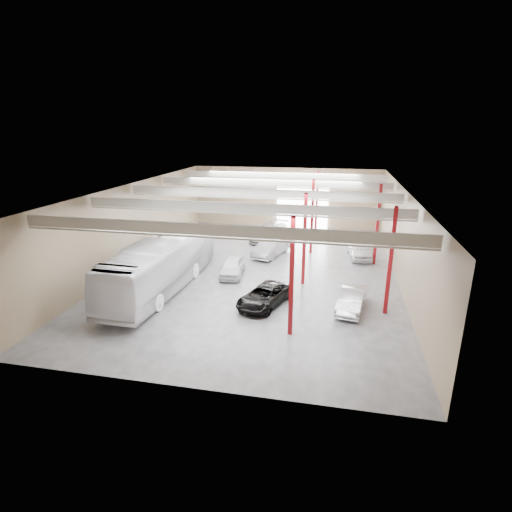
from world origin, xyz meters
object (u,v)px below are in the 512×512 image
(car_row_b, at_px, (271,247))
(car_row_c, at_px, (269,232))
(car_right_far, at_px, (360,249))
(car_row_a, at_px, (232,266))
(coach_bus, at_px, (162,264))
(black_sedan, at_px, (265,296))
(car_right_near, at_px, (352,300))

(car_row_b, xyz_separation_m, car_row_c, (-1.11, 5.20, 0.01))
(car_row_b, distance_m, car_right_far, 8.13)
(car_row_a, distance_m, car_row_b, 6.17)
(coach_bus, distance_m, black_sedan, 8.15)
(coach_bus, bearing_deg, car_row_b, 57.91)
(car_right_far, bearing_deg, car_row_a, -153.59)
(car_row_a, relative_size, car_right_far, 0.93)
(black_sedan, xyz_separation_m, car_row_b, (-1.41, 10.95, 0.17))
(car_right_far, bearing_deg, car_row_b, -179.71)
(car_right_near, height_order, car_right_far, car_right_far)
(black_sedan, relative_size, car_row_c, 0.82)
(car_row_b, height_order, car_right_near, car_row_b)
(car_row_c, bearing_deg, car_row_b, -62.18)
(black_sedan, relative_size, car_right_far, 1.04)
(car_row_a, xyz_separation_m, car_right_far, (10.30, 6.78, 0.06))
(coach_bus, bearing_deg, car_row_a, 43.88)
(coach_bus, relative_size, black_sedan, 2.82)
(car_row_a, bearing_deg, car_right_near, -32.85)
(car_right_far, bearing_deg, car_right_near, -101.63)
(black_sedan, bearing_deg, car_right_far, 80.00)
(car_row_b, bearing_deg, coach_bus, -107.79)
(black_sedan, xyz_separation_m, car_right_far, (6.66, 11.98, 0.12))
(coach_bus, bearing_deg, car_right_far, 38.19)
(car_row_b, bearing_deg, black_sedan, -66.18)
(black_sedan, bearing_deg, car_row_b, 116.39)
(car_row_c, bearing_deg, coach_bus, -94.36)
(car_row_a, relative_size, car_row_b, 0.84)
(car_right_near, bearing_deg, car_row_a, 162.86)
(coach_bus, relative_size, car_right_far, 2.94)
(car_row_c, xyz_separation_m, car_right_near, (8.23, -15.67, -0.13))
(car_right_near, xyz_separation_m, car_right_far, (0.95, 11.49, 0.07))
(car_row_b, distance_m, car_right_near, 12.66)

